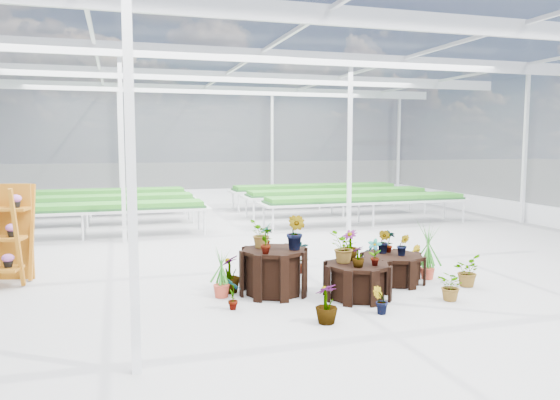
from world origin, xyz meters
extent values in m
plane|color=gray|center=(0.00, 0.00, 0.00)|extent=(24.00, 24.00, 0.00)
cylinder|color=black|center=(-0.75, -1.48, 0.37)|extent=(1.11, 1.11, 0.74)
cylinder|color=black|center=(0.45, -2.08, 0.28)|extent=(1.14, 1.14, 0.55)
cylinder|color=black|center=(1.45, -1.38, 0.25)|extent=(1.26, 1.26, 0.50)
imported|color=#2B7A22|center=(-0.91, -1.33, 0.97)|extent=(0.50, 0.53, 0.46)
imported|color=#2B7A22|center=(-0.43, -1.66, 1.03)|extent=(0.39, 0.41, 0.58)
imported|color=#2B7A22|center=(-0.78, -1.22, 0.91)|extent=(0.21, 0.20, 0.33)
imported|color=#2B7A22|center=(-0.97, -1.80, 0.98)|extent=(0.27, 0.31, 0.49)
imported|color=#2B7A22|center=(0.26, -1.98, 0.80)|extent=(0.60, 0.59, 0.50)
imported|color=#2B7A22|center=(0.65, -2.28, 0.76)|extent=(0.27, 0.25, 0.42)
imported|color=#2B7A22|center=(0.44, -1.79, 0.80)|extent=(0.36, 0.36, 0.49)
imported|color=#2B7A22|center=(0.36, -2.32, 0.72)|extent=(0.24, 0.24, 0.33)
imported|color=#2B7A22|center=(1.35, -1.24, 0.71)|extent=(0.26, 0.29, 0.43)
imported|color=#2B7A22|center=(1.58, -1.51, 0.69)|extent=(0.26, 0.25, 0.38)
imported|color=#2B7A22|center=(1.49, -1.18, 0.70)|extent=(0.25, 0.26, 0.41)
imported|color=#2B7A22|center=(-1.55, -2.13, 0.24)|extent=(0.24, 0.29, 0.47)
imported|color=#2B7A22|center=(-1.41, -1.19, 0.31)|extent=(0.49, 0.49, 0.62)
imported|color=#2B7A22|center=(-0.46, -3.09, 0.28)|extent=(0.39, 0.39, 0.55)
imported|color=#2B7A22|center=(0.42, -2.94, 0.20)|extent=(0.25, 0.22, 0.40)
imported|color=#2B7A22|center=(1.79, -2.66, 0.23)|extent=(0.46, 0.50, 0.47)
imported|color=#2B7A22|center=(2.55, -1.96, 0.27)|extent=(0.63, 0.64, 0.54)
imported|color=#2B7A22|center=(2.22, -0.80, 0.26)|extent=(0.35, 0.37, 0.52)
imported|color=#2B7A22|center=(1.39, -0.59, 0.26)|extent=(0.31, 0.25, 0.52)
imported|color=#2B7A22|center=(0.10, -0.28, 0.32)|extent=(0.36, 0.27, 0.63)
imported|color=#2B7A22|center=(-0.94, -0.42, 0.27)|extent=(0.30, 0.34, 0.55)
camera|label=1|loc=(-3.14, -9.82, 2.45)|focal=35.00mm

